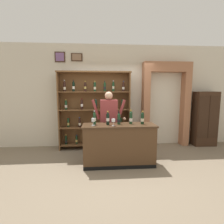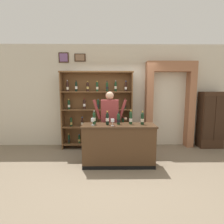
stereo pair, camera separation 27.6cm
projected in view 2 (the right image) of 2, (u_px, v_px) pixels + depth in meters
The scene contains 14 objects.
ground_plane at pixel (114, 165), 4.10m from camera, with size 14.00×14.00×0.02m, color #7A6B56.
back_wall at pixel (113, 96), 5.43m from camera, with size 12.00×0.19×3.07m.
wine_shelf at pixel (97, 108), 5.12m from camera, with size 2.08×0.34×2.25m.
archway_doorway at pixel (169, 100), 5.33m from camera, with size 1.45×0.45×2.55m.
side_cabinet at pixel (211, 120), 5.22m from camera, with size 0.68×0.40×1.68m.
tasting_counter at pixel (119, 145), 4.03m from camera, with size 1.67×0.56×0.95m.
shopkeeper at pixel (110, 117), 4.49m from camera, with size 0.89×0.22×1.69m.
tasting_bottle_prosecco at pixel (94, 118), 4.00m from camera, with size 0.07×0.07×0.32m.
tasting_bottle_vin_santo at pixel (107, 118), 3.97m from camera, with size 0.07×0.07×0.31m.
tasting_bottle_rosso at pixel (119, 119), 3.99m from camera, with size 0.07×0.07×0.29m.
tasting_bottle_bianco at pixel (131, 118), 4.01m from camera, with size 0.07×0.07×0.33m.
tasting_bottle_brunello at pixel (142, 118), 3.97m from camera, with size 0.07×0.07×0.31m.
wine_glass_center at pixel (93, 120), 3.90m from camera, with size 0.08×0.08×0.16m.
wine_glass_left at pixel (113, 121), 3.84m from camera, with size 0.08×0.08×0.15m.
Camera 2 is at (-0.08, -3.90, 1.76)m, focal length 28.02 mm.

